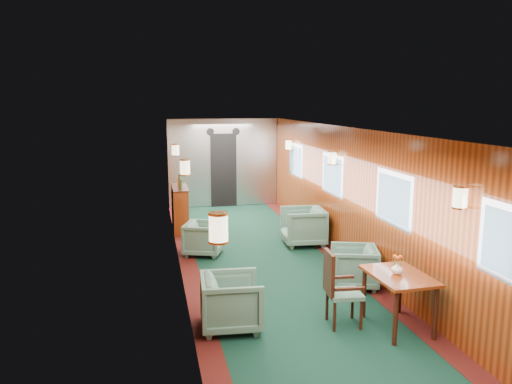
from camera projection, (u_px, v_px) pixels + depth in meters
room at (277, 179)px, 7.85m from camera, size 12.00×12.10×2.40m
bulkhead at (223, 163)px, 13.62m from camera, size 2.98×0.17×2.39m
windows_right at (358, 185)px, 8.43m from camera, size 0.02×8.60×0.80m
wall_sconces at (269, 165)px, 8.37m from camera, size 2.97×7.97×0.25m
dining_table at (399, 283)px, 6.25m from camera, size 0.70×0.98×0.71m
side_chair at (337, 286)px, 6.34m from camera, size 0.47×0.49×0.98m
credenza at (180, 208)px, 11.11m from camera, size 0.34×1.10×1.26m
flower_vase at (397, 268)px, 6.23m from camera, size 0.16×0.16×0.15m
armchair_left_near at (231, 302)px, 6.29m from camera, size 0.81×0.79×0.69m
armchair_left_far at (204, 238)px, 9.35m from camera, size 0.87×0.86×0.62m
armchair_right_near at (354, 267)px, 7.72m from camera, size 0.88×0.86×0.64m
armchair_right_far at (303, 226)px, 9.99m from camera, size 0.88×0.86×0.75m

